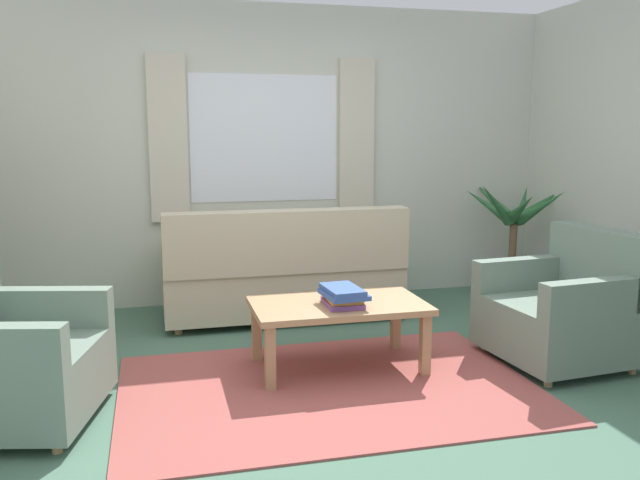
# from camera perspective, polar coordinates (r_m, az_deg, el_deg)

# --- Properties ---
(ground_plane) EXTENTS (6.24, 6.24, 0.00)m
(ground_plane) POSITION_cam_1_polar(r_m,az_deg,el_deg) (4.07, 0.77, -12.63)
(ground_plane) COLOR #476B56
(wall_back) EXTENTS (5.32, 0.12, 2.60)m
(wall_back) POSITION_cam_1_polar(r_m,az_deg,el_deg) (5.99, -4.82, 7.22)
(wall_back) COLOR beige
(wall_back) RESTS_ON ground_plane
(window_with_curtains) EXTENTS (1.98, 0.07, 1.40)m
(window_with_curtains) POSITION_cam_1_polar(r_m,az_deg,el_deg) (5.90, -4.71, 8.65)
(window_with_curtains) COLOR white
(area_rug) EXTENTS (2.44, 1.68, 0.01)m
(area_rug) POSITION_cam_1_polar(r_m,az_deg,el_deg) (4.07, 0.77, -12.55)
(area_rug) COLOR #9E4C47
(area_rug) RESTS_ON ground_plane
(couch) EXTENTS (1.90, 0.82, 0.92)m
(couch) POSITION_cam_1_polar(r_m,az_deg,el_deg) (5.42, -3.21, -2.93)
(couch) COLOR #BCB293
(couch) RESTS_ON ground_plane
(armchair_left) EXTENTS (0.99, 1.00, 0.88)m
(armchair_left) POSITION_cam_1_polar(r_m,az_deg,el_deg) (3.89, -25.49, -9.12)
(armchair_left) COLOR slate
(armchair_left) RESTS_ON ground_plane
(armchair_right) EXTENTS (0.89, 0.91, 0.88)m
(armchair_right) POSITION_cam_1_polar(r_m,az_deg,el_deg) (4.72, 20.28, -5.59)
(armchair_right) COLOR slate
(armchair_right) RESTS_ON ground_plane
(coffee_table) EXTENTS (1.10, 0.64, 0.44)m
(coffee_table) POSITION_cam_1_polar(r_m,az_deg,el_deg) (4.28, 1.58, -6.11)
(coffee_table) COLOR #A87F56
(coffee_table) RESTS_ON ground_plane
(book_stack_on_table) EXTENTS (0.27, 0.35, 0.12)m
(book_stack_on_table) POSITION_cam_1_polar(r_m,az_deg,el_deg) (4.18, 1.99, -4.81)
(book_stack_on_table) COLOR #7F478C
(book_stack_on_table) RESTS_ON coffee_table
(potted_plant) EXTENTS (1.02, 1.10, 1.11)m
(potted_plant) POSITION_cam_1_polar(r_m,az_deg,el_deg) (6.35, 16.11, -0.26)
(potted_plant) COLOR #56565B
(potted_plant) RESTS_ON ground_plane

